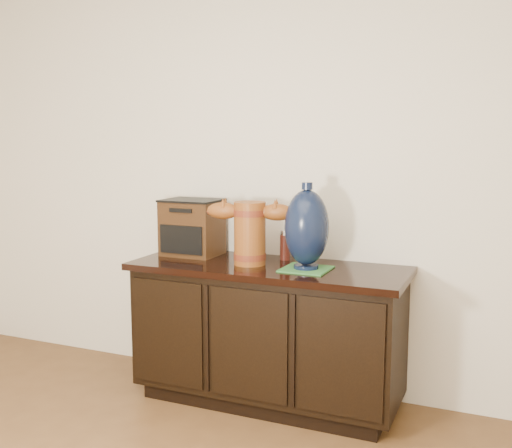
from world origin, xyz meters
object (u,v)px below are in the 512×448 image
at_px(sideboard, 268,332).
at_px(spray_can, 285,245).
at_px(lamp_base, 307,228).
at_px(terracotta_vessel, 250,229).
at_px(tv_radio, 192,227).

xyz_separation_m(sideboard, spray_can, (0.03, 0.17, 0.45)).
xyz_separation_m(lamp_base, spray_can, (-0.19, 0.19, -0.13)).
distance_m(terracotta_vessel, spray_can, 0.25).
xyz_separation_m(tv_radio, lamp_base, (0.73, -0.12, 0.06)).
height_order(sideboard, spray_can, spray_can).
relative_size(sideboard, spray_can, 8.99).
height_order(lamp_base, spray_can, lamp_base).
bearing_deg(sideboard, spray_can, 78.57).
bearing_deg(tv_radio, lamp_base, -9.09).
relative_size(terracotta_vessel, spray_can, 2.91).
xyz_separation_m(terracotta_vessel, lamp_base, (0.32, -0.01, 0.03)).
relative_size(tv_radio, spray_can, 1.97).
height_order(sideboard, lamp_base, lamp_base).
relative_size(sideboard, tv_radio, 4.55).
relative_size(sideboard, terracotta_vessel, 3.09).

